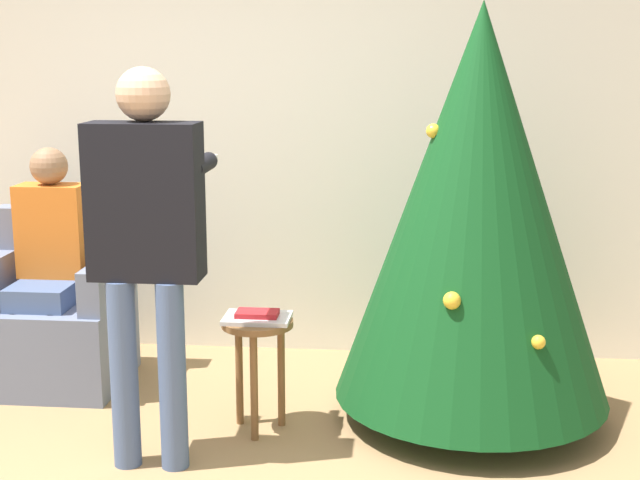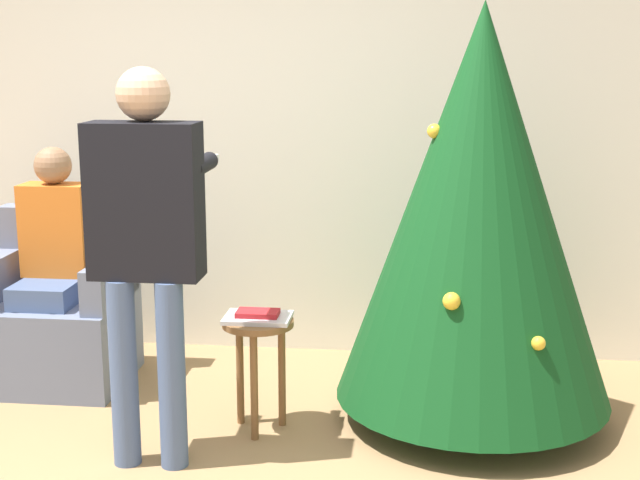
% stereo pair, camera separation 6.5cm
% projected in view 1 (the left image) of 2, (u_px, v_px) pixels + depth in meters
% --- Properties ---
extents(wall_back, '(8.00, 0.06, 2.70)m').
position_uv_depth(wall_back, '(248.00, 126.00, 5.21)').
color(wall_back, silver).
rests_on(wall_back, ground_plane).
extents(christmas_tree, '(1.33, 1.33, 2.01)m').
position_uv_depth(christmas_tree, '(476.00, 206.00, 4.21)').
color(christmas_tree, brown).
rests_on(christmas_tree, ground_plane).
extents(armchair, '(0.76, 0.66, 0.93)m').
position_uv_depth(armchair, '(54.00, 321.00, 4.85)').
color(armchair, slate).
rests_on(armchair, ground_plane).
extents(person_seated, '(0.36, 0.46, 1.28)m').
position_uv_depth(person_seated, '(49.00, 256.00, 4.75)').
color(person_seated, '#475B84').
rests_on(person_seated, ground_plane).
extents(person_standing, '(0.48, 0.57, 1.72)m').
position_uv_depth(person_standing, '(146.00, 230.00, 3.75)').
color(person_standing, '#475B84').
rests_on(person_standing, ground_plane).
extents(side_stool, '(0.34, 0.34, 0.55)m').
position_uv_depth(side_stool, '(258.00, 344.00, 4.20)').
color(side_stool, brown).
rests_on(side_stool, ground_plane).
extents(laptop, '(0.31, 0.22, 0.02)m').
position_uv_depth(laptop, '(257.00, 318.00, 4.17)').
color(laptop, silver).
rests_on(laptop, side_stool).
extents(book, '(0.20, 0.12, 0.02)m').
position_uv_depth(book, '(257.00, 313.00, 4.16)').
color(book, '#B21E23').
rests_on(book, laptop).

